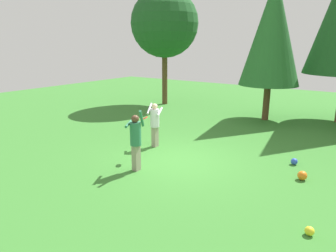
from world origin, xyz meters
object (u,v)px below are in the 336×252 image
object	(u,v)px
person_thrower	(136,138)
ball_blue	(294,161)
frisbee	(144,119)
tree_far_left	(165,24)
tree_center	(272,31)
person_catcher	(155,121)
ball_yellow	(310,231)
ball_orange	(302,176)

from	to	relation	value
person_thrower	ball_blue	xyz separation A→B (m)	(3.92, 3.30, -0.95)
person_thrower	frisbee	size ratio (longest dim) A/B	5.75
tree_far_left	tree_center	distance (m)	6.85
frisbee	person_catcher	bearing A→B (deg)	111.01
person_thrower	frisbee	distance (m)	1.14
tree_far_left	tree_center	world-z (taller)	tree_far_left
ball_blue	ball_yellow	bearing A→B (deg)	-72.55
tree_far_left	tree_center	xyz separation A→B (m)	(6.80, -0.50, -0.63)
person_catcher	person_thrower	bearing A→B (deg)	2.04
ball_blue	tree_far_left	bearing A→B (deg)	147.44
person_catcher	tree_center	distance (m)	7.85
frisbee	tree_center	size ratio (longest dim) A/B	0.05
frisbee	tree_far_left	distance (m)	10.55
ball_yellow	person_catcher	bearing A→B (deg)	156.10
person_catcher	ball_orange	bearing A→B (deg)	69.58
ball_yellow	tree_far_left	size ratio (longest dim) A/B	0.03
ball_yellow	tree_far_left	world-z (taller)	tree_far_left
person_thrower	tree_center	bearing A→B (deg)	-32.74
tree_center	ball_orange	bearing A→B (deg)	-64.12
ball_blue	tree_center	xyz separation A→B (m)	(-2.78, 5.62, 4.29)
ball_orange	tree_center	size ratio (longest dim) A/B	0.04
tree_far_left	person_thrower	bearing A→B (deg)	-58.99
person_thrower	person_catcher	size ratio (longest dim) A/B	1.16
ball_yellow	ball_blue	xyz separation A→B (m)	(-1.20, 3.82, 0.01)
person_catcher	ball_blue	bearing A→B (deg)	82.25
frisbee	ball_orange	size ratio (longest dim) A/B	1.25
frisbee	tree_far_left	world-z (taller)	tree_far_left
person_thrower	ball_blue	size ratio (longest dim) A/B	9.03
person_catcher	ball_orange	size ratio (longest dim) A/B	6.19
frisbee	ball_blue	distance (m)	5.13
frisbee	ball_orange	distance (m)	5.17
tree_center	ball_blue	bearing A→B (deg)	-63.70
ball_blue	ball_orange	bearing A→B (deg)	-66.31
frisbee	ball_yellow	xyz separation A→B (m)	(5.59, -1.50, -1.30)
person_thrower	ball_yellow	distance (m)	5.24
ball_orange	tree_far_left	size ratio (longest dim) A/B	0.04
person_catcher	frisbee	xyz separation A→B (m)	(0.45, -1.18, 0.40)
person_thrower	tree_center	xyz separation A→B (m)	(1.14, 8.92, 3.34)
person_thrower	ball_orange	distance (m)	5.01
person_catcher	ball_orange	world-z (taller)	person_catcher
ball_orange	person_catcher	bearing A→B (deg)	-179.40
frisbee	tree_far_left	size ratio (longest dim) A/B	0.05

